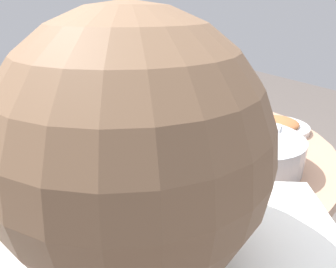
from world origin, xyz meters
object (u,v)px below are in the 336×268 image
at_px(dish_stirfry, 278,125).
at_px(green_bottle, 99,186).
at_px(dish_tofu_braise, 204,117).
at_px(dish_noodles, 50,173).
at_px(rice_bowl, 251,150).
at_px(soup_bowl, 93,126).
at_px(tea_cup_far, 110,102).
at_px(tea_cup_near, 200,98).
at_px(round_dining_table, 173,172).

bearing_deg(dish_stirfry, green_bottle, -164.80).
distance_m(dish_tofu_braise, dish_noodles, 0.67).
distance_m(rice_bowl, soup_bowl, 0.59).
bearing_deg(rice_bowl, tea_cup_far, 106.21).
relative_size(rice_bowl, green_bottle, 1.30).
bearing_deg(dish_tofu_braise, dish_noodles, -165.04).
height_order(soup_bowl, dish_tofu_braise, soup_bowl).
xyz_separation_m(rice_bowl, tea_cup_near, (0.22, 0.60, -0.02)).
bearing_deg(dish_tofu_braise, rice_bowl, -103.92).
xyz_separation_m(rice_bowl, dish_noodles, (-0.55, 0.21, -0.04)).
xyz_separation_m(round_dining_table, dish_stirfry, (0.41, -0.12, 0.16)).
distance_m(soup_bowl, dish_noodles, 0.32).
xyz_separation_m(dish_noodles, tea_cup_near, (0.77, 0.39, 0.01)).
xyz_separation_m(soup_bowl, tea_cup_near, (0.58, 0.14, -0.01)).
distance_m(dish_stirfry, tea_cup_far, 0.75).
bearing_deg(round_dining_table, tea_cup_far, 102.54).
bearing_deg(dish_noodles, soup_bowl, 52.69).
height_order(soup_bowl, tea_cup_far, tea_cup_far).
xyz_separation_m(dish_tofu_braise, tea_cup_far, (-0.30, 0.33, 0.02)).
xyz_separation_m(soup_bowl, dish_stirfry, (0.66, -0.30, -0.01)).
bearing_deg(dish_noodles, tea_cup_far, 55.89).
xyz_separation_m(dish_tofu_braise, dish_stirfry, (0.20, -0.22, 0.00)).
distance_m(dish_tofu_braise, tea_cup_far, 0.45).
distance_m(dish_noodles, tea_cup_far, 0.61).
relative_size(tea_cup_near, tea_cup_far, 0.86).
bearing_deg(dish_tofu_braise, green_bottle, -143.02).
bearing_deg(green_bottle, tea_cup_near, 42.83).
xyz_separation_m(soup_bowl, green_bottle, (-0.12, -0.51, 0.06)).
height_order(rice_bowl, green_bottle, green_bottle).
height_order(round_dining_table, dish_stirfry, dish_stirfry).
relative_size(dish_noodles, tea_cup_far, 2.95).
relative_size(rice_bowl, tea_cup_near, 4.60).
bearing_deg(round_dining_table, tea_cup_near, 43.76).
relative_size(rice_bowl, dish_stirfry, 1.32).
height_order(soup_bowl, dish_stirfry, soup_bowl).
bearing_deg(soup_bowl, tea_cup_near, 13.19).
distance_m(soup_bowl, tea_cup_near, 0.59).
xyz_separation_m(round_dining_table, green_bottle, (-0.36, -0.32, 0.23)).
distance_m(soup_bowl, dish_tofu_braise, 0.46).
relative_size(rice_bowl, tea_cup_far, 3.97).
distance_m(green_bottle, tea_cup_far, 0.81).
distance_m(round_dining_table, tea_cup_near, 0.49).
relative_size(soup_bowl, dish_stirfry, 1.27).
bearing_deg(green_bottle, round_dining_table, 41.94).
relative_size(dish_tofu_braise, dish_noodles, 0.89).
bearing_deg(round_dining_table, dish_noodles, -170.98).
bearing_deg(soup_bowl, rice_bowl, -52.34).
xyz_separation_m(dish_noodles, tea_cup_far, (0.34, 0.50, 0.02)).
bearing_deg(green_bottle, dish_stirfry, 15.20).
height_order(rice_bowl, dish_stirfry, rice_bowl).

